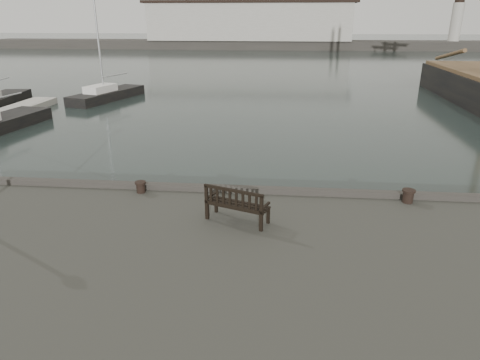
% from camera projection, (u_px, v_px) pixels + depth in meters
% --- Properties ---
extents(ground, '(400.00, 400.00, 0.00)m').
position_uv_depth(ground, '(276.00, 234.00, 14.35)').
color(ground, black).
rests_on(ground, ground).
extents(breakwater, '(140.00, 9.50, 12.20)m').
position_uv_depth(breakwater, '(264.00, 30.00, 98.87)').
color(breakwater, '#383530').
rests_on(breakwater, ground).
extents(bench, '(1.84, 1.18, 1.00)m').
position_uv_depth(bench, '(237.00, 211.00, 11.65)').
color(bench, black).
rests_on(bench, quay).
extents(bollard_left, '(0.44, 0.44, 0.37)m').
position_uv_depth(bollard_left, '(141.00, 187.00, 13.66)').
color(bollard_left, black).
rests_on(bollard_left, quay).
extents(bollard_right, '(0.42, 0.42, 0.41)m').
position_uv_depth(bollard_right, '(408.00, 196.00, 12.90)').
color(bollard_right, black).
rests_on(bollard_right, quay).
extents(yacht_d, '(4.46, 8.53, 10.56)m').
position_uv_depth(yacht_d, '(108.00, 97.00, 37.98)').
color(yacht_d, black).
rests_on(yacht_d, ground).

